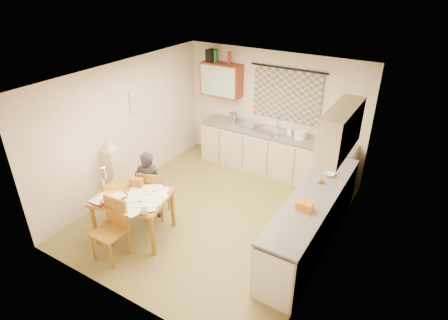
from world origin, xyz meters
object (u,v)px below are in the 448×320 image
Objects in this scene: counter_back at (273,153)px; stove at (280,269)px; counter_right at (311,220)px; chair_far at (155,201)px; person at (149,185)px; shelf_stand at (115,175)px; dining_table at (135,215)px.

counter_back reaches higher than stove.
stove is (0.00, -1.21, -0.02)m from counter_right.
counter_right is at bearing 174.99° from chair_far.
person reaches higher than counter_right.
chair_far is 0.36m from person.
person is 1.18× the size of shelf_stand.
chair_far is at bearing 82.41° from dining_table.
counter_right is 2.30× the size of person.
dining_table is 1.03× the size of person.
counter_back is 1.12× the size of counter_right.
counter_right is 2.76m from person.
dining_table is at bearing -108.74° from counter_back.
stove is at bearing -8.16° from shelf_stand.
chair_far is (-2.61, -0.69, -0.17)m from counter_right.
stove is 2.54m from dining_table.
dining_table is (-2.54, -0.06, -0.06)m from stove.
counter_right reaches higher than dining_table.
stove is 0.66× the size of dining_table.
dining_table is at bearing 76.78° from chair_far.
dining_table is 1.43× the size of chair_far.
counter_right is 2.84m from dining_table.
chair_far is (-0.07, 0.58, -0.09)m from dining_table.
dining_table is at bearing 71.34° from person.
counter_back is at bearing -145.31° from person.
chair_far is (-2.61, 0.52, -0.15)m from stove.
dining_table is at bearing -29.60° from shelf_stand.
stove is 3.58m from shelf_stand.
chair_far is at bearing -160.74° from person.
counter_right is at bearing 12.29° from dining_table.
chair_far is 0.72× the size of person.
chair_far is 0.85× the size of shelf_stand.
shelf_stand is at bearing -19.32° from chair_far.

